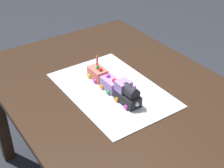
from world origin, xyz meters
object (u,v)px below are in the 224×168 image
dining_table (118,107)px  cake_car_tanker_coral (98,73)px  birthday_candle (97,60)px  cake_locomotive (128,94)px  cake_car_hopper_lavender (111,84)px

dining_table → cake_car_tanker_coral: bearing=14.0°
cake_car_tanker_coral → birthday_candle: (0.00, -0.00, 0.07)m
cake_locomotive → cake_car_hopper_lavender: bearing=0.0°
cake_car_hopper_lavender → dining_table: bearing=-111.6°
dining_table → birthday_candle: size_ratio=22.41×
cake_locomotive → cake_car_hopper_lavender: 0.13m
cake_locomotive → cake_car_tanker_coral: (0.25, 0.00, -0.02)m
dining_table → birthday_candle: (0.13, 0.03, 0.21)m
cake_car_tanker_coral → birthday_candle: birthday_candle is taller
cake_locomotive → cake_car_tanker_coral: cake_locomotive is taller
cake_car_hopper_lavender → birthday_candle: (0.12, -0.00, 0.07)m
cake_locomotive → birthday_candle: (0.25, 0.00, 0.06)m
dining_table → birthday_candle: birthday_candle is taller
cake_car_hopper_lavender → cake_car_tanker_coral: (0.12, 0.00, 0.00)m
dining_table → cake_car_tanker_coral: cake_car_tanker_coral is taller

